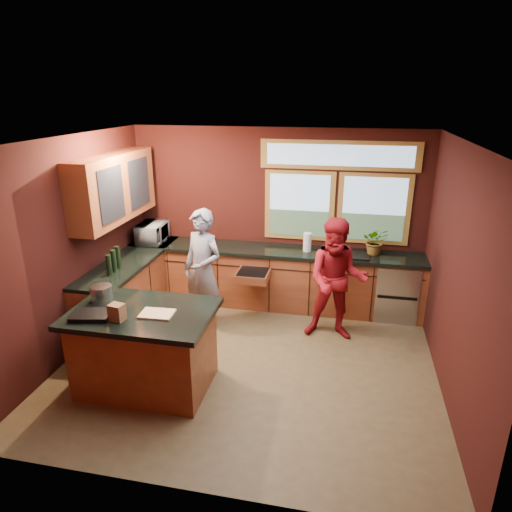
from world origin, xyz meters
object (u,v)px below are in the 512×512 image
(cutting_board, at_px, (157,314))
(stock_pot, at_px, (101,293))
(island, at_px, (145,348))
(person_grey, at_px, (203,270))
(person_red, at_px, (337,280))

(cutting_board, relative_size, stock_pot, 1.46)
(island, xyz_separation_m, person_grey, (0.21, 1.50, 0.38))
(island, height_order, cutting_board, cutting_board)
(person_red, bearing_deg, cutting_board, -139.04)
(person_red, relative_size, cutting_board, 4.79)
(island, xyz_separation_m, cutting_board, (0.20, -0.05, 0.48))
(island, relative_size, person_red, 0.92)
(cutting_board, xyz_separation_m, stock_pot, (-0.75, 0.20, 0.08))
(person_red, height_order, stock_pot, person_red)
(person_grey, xyz_separation_m, stock_pot, (-0.76, -1.35, 0.18))
(island, relative_size, stock_pot, 6.46)
(person_red, bearing_deg, person_grey, -178.48)
(stock_pot, bearing_deg, person_red, 28.51)
(island, distance_m, cutting_board, 0.52)
(person_grey, bearing_deg, stock_pot, -95.53)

